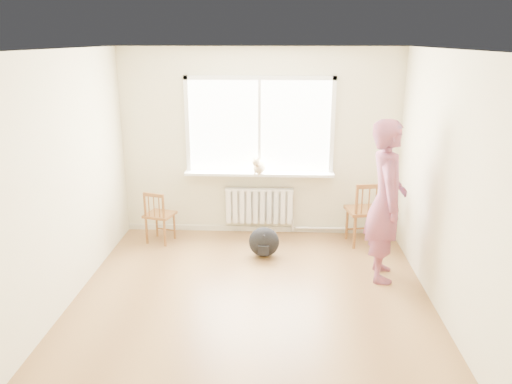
# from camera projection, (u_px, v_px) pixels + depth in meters

# --- Properties ---
(floor) EXTENTS (4.50, 4.50, 0.00)m
(floor) POSITION_uv_depth(u_px,v_px,m) (251.00, 307.00, 5.43)
(floor) COLOR olive
(floor) RESTS_ON ground
(ceiling) EXTENTS (4.50, 4.50, 0.00)m
(ceiling) POSITION_uv_depth(u_px,v_px,m) (250.00, 50.00, 4.64)
(ceiling) COLOR white
(ceiling) RESTS_ON back_wall
(back_wall) EXTENTS (4.00, 0.01, 2.70)m
(back_wall) POSITION_uv_depth(u_px,v_px,m) (260.00, 143.00, 7.18)
(back_wall) COLOR beige
(back_wall) RESTS_ON ground
(window) EXTENTS (2.12, 0.05, 1.42)m
(window) POSITION_uv_depth(u_px,v_px,m) (260.00, 122.00, 7.07)
(window) COLOR white
(window) RESTS_ON back_wall
(windowsill) EXTENTS (2.15, 0.22, 0.04)m
(windowsill) POSITION_uv_depth(u_px,v_px,m) (259.00, 174.00, 7.20)
(windowsill) COLOR white
(windowsill) RESTS_ON back_wall
(radiator) EXTENTS (1.00, 0.12, 0.55)m
(radiator) POSITION_uv_depth(u_px,v_px,m) (259.00, 205.00, 7.36)
(radiator) COLOR white
(radiator) RESTS_ON back_wall
(heating_pipe) EXTENTS (1.40, 0.04, 0.04)m
(heating_pipe) POSITION_uv_depth(u_px,v_px,m) (343.00, 229.00, 7.44)
(heating_pipe) COLOR silver
(heating_pipe) RESTS_ON back_wall
(baseboard) EXTENTS (4.00, 0.03, 0.08)m
(baseboard) POSITION_uv_depth(u_px,v_px,m) (259.00, 229.00, 7.55)
(baseboard) COLOR beige
(baseboard) RESTS_ON ground
(chair_left) EXTENTS (0.46, 0.45, 0.77)m
(chair_left) POSITION_uv_depth(u_px,v_px,m) (158.00, 217.00, 7.05)
(chair_left) COLOR brown
(chair_left) RESTS_ON floor
(chair_right) EXTENTS (0.53, 0.51, 0.93)m
(chair_right) POSITION_uv_depth(u_px,v_px,m) (365.00, 213.00, 6.94)
(chair_right) COLOR brown
(chair_right) RESTS_ON floor
(person) EXTENTS (0.52, 0.74, 1.94)m
(person) POSITION_uv_depth(u_px,v_px,m) (386.00, 201.00, 5.86)
(person) COLOR #AF3A3A
(person) RESTS_ON floor
(cat) EXTENTS (0.25, 0.39, 0.27)m
(cat) POSITION_uv_depth(u_px,v_px,m) (259.00, 166.00, 7.08)
(cat) COLOR beige
(cat) RESTS_ON windowsill
(backpack) EXTENTS (0.49, 0.43, 0.41)m
(backpack) POSITION_uv_depth(u_px,v_px,m) (264.00, 242.00, 6.65)
(backpack) COLOR black
(backpack) RESTS_ON floor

